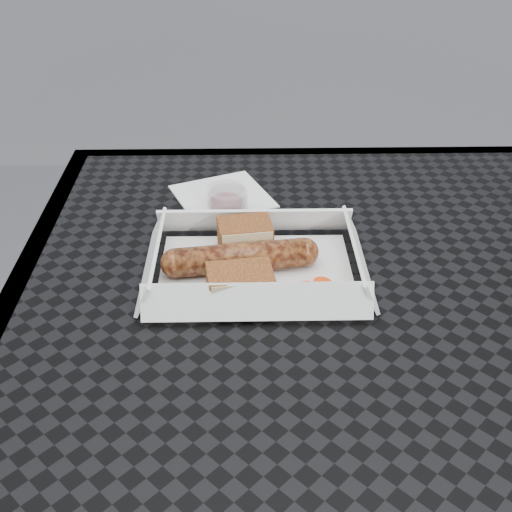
{
  "coord_description": "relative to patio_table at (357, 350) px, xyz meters",
  "views": [
    {
      "loc": [
        -0.13,
        -0.56,
        1.17
      ],
      "look_at": [
        -0.12,
        0.04,
        0.78
      ],
      "focal_mm": 45.0,
      "sensor_mm": 36.0,
      "label": 1
    }
  ],
  "objects": [
    {
      "name": "bread_near",
      "position": [
        -0.13,
        0.09,
        0.1
      ],
      "size": [
        0.07,
        0.05,
        0.04
      ],
      "primitive_type": "cube",
      "rotation": [
        0.0,
        0.0,
        0.13
      ],
      "color": "brown",
      "rests_on": "food_tray"
    },
    {
      "name": "condiment_cup_empty",
      "position": [
        -0.15,
        0.19,
        0.09
      ],
      "size": [
        0.05,
        0.05,
        0.03
      ],
      "primitive_type": "cylinder",
      "color": "silver",
      "rests_on": "patio_table"
    },
    {
      "name": "food_tray",
      "position": [
        -0.12,
        0.05,
        0.08
      ],
      "size": [
        0.22,
        0.15,
        0.0
      ],
      "primitive_type": "cube",
      "color": "white",
      "rests_on": "patio_table"
    },
    {
      "name": "bratwurst",
      "position": [
        -0.13,
        0.05,
        0.1
      ],
      "size": [
        0.18,
        0.05,
        0.03
      ],
      "rotation": [
        0.0,
        0.0,
        0.13
      ],
      "color": "brown",
      "rests_on": "food_tray"
    },
    {
      "name": "patio_table",
      "position": [
        0.0,
        0.0,
        0.0
      ],
      "size": [
        0.8,
        0.8,
        0.74
      ],
      "color": "black",
      "rests_on": "ground"
    },
    {
      "name": "veg_garnish",
      "position": [
        -0.05,
        0.0,
        0.08
      ],
      "size": [
        0.03,
        0.03,
        0.0
      ],
      "color": "#FF3F0B",
      "rests_on": "food_tray"
    },
    {
      "name": "bread_far",
      "position": [
        -0.13,
        -0.0,
        0.1
      ],
      "size": [
        0.08,
        0.06,
        0.04
      ],
      "primitive_type": "cube",
      "rotation": [
        0.0,
        0.0,
        0.13
      ],
      "color": "brown",
      "rests_on": "food_tray"
    },
    {
      "name": "napkin",
      "position": [
        -0.16,
        0.24,
        0.08
      ],
      "size": [
        0.16,
        0.16,
        0.0
      ],
      "primitive_type": "cube",
      "rotation": [
        0.0,
        0.0,
        0.4
      ],
      "color": "white",
      "rests_on": "patio_table"
    },
    {
      "name": "condiment_cup_sauce",
      "position": [
        -0.15,
        0.21,
        0.09
      ],
      "size": [
        0.05,
        0.05,
        0.03
      ],
      "primitive_type": "cylinder",
      "color": "maroon",
      "rests_on": "patio_table"
    }
  ]
}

